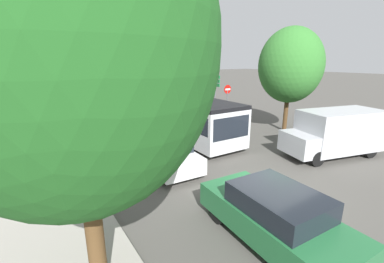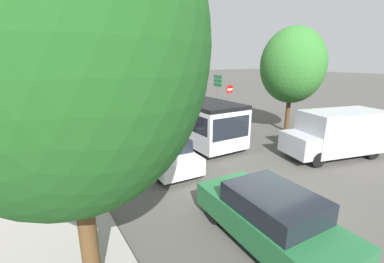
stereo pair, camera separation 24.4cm
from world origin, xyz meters
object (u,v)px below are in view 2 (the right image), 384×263
queued_car_red (120,124)px  queued_car_silver (96,108)px  no_entry_sign (229,97)px  queued_car_white (164,152)px  direction_sign_post (218,85)px  tree_left_mid (42,70)px  articulated_bus (159,105)px  queued_car_green (270,217)px  queued_car_black (79,99)px  city_bus_rear (58,80)px  queued_car_graphite (70,93)px  tree_right_near (291,67)px  traffic_light (150,99)px  tree_left_near (59,55)px  white_van (338,133)px

queued_car_red → queued_car_silver: queued_car_silver is taller
no_entry_sign → queued_car_white: bearing=-56.6°
direction_sign_post → tree_left_mid: bearing=17.3°
articulated_bus → queued_car_white: bearing=-23.0°
queued_car_green → queued_car_red: size_ratio=1.06×
queued_car_white → queued_car_black: queued_car_black is taller
city_bus_rear → queued_car_silver: 26.14m
queued_car_black → no_entry_sign: no_entry_sign is taller
queued_car_black → queued_car_graphite: (-0.01, 6.02, -0.05)m
direction_sign_post → tree_right_near: (0.52, -6.89, 1.66)m
queued_car_white → direction_sign_post: direction_sign_post is taller
queued_car_white → no_entry_sign: bearing=-52.9°
traffic_light → queued_car_silver: bearing=179.3°
articulated_bus → queued_car_graphite: bearing=-166.6°
city_bus_rear → queued_car_white: bearing=178.2°
articulated_bus → queued_car_white: 8.38m
queued_car_green → tree_left_near: 5.99m
white_van → tree_right_near: tree_right_near is taller
queued_car_silver → queued_car_graphite: size_ratio=1.07×
queued_car_white → queued_car_silver: queued_car_silver is taller
queued_car_graphite → queued_car_red: bearing=-175.3°
tree_left_mid → city_bus_rear: bearing=83.3°
queued_car_black → no_entry_sign: size_ratio=1.55×
queued_car_graphite → tree_left_near: bearing=176.3°
queued_car_red → queued_car_black: queued_car_black is taller
queued_car_black → queued_car_graphite: 6.02m
queued_car_graphite → white_van: size_ratio=0.77×
queued_car_white → queued_car_red: 6.27m
traffic_light → queued_car_green: bearing=-15.8°
queued_car_white → traffic_light: size_ratio=1.27×
queued_car_black → tree_right_near: size_ratio=0.65×
queued_car_graphite → traffic_light: size_ratio=1.20×
articulated_bus → tree_right_near: tree_right_near is taller
city_bus_rear → tree_left_near: tree_left_near is taller
no_entry_sign → tree_left_near: 16.89m
traffic_light → tree_right_near: size_ratio=0.50×
tree_right_near → queued_car_white: bearing=-173.7°
white_van → tree_left_mid: tree_left_mid is taller
tree_left_mid → queued_car_silver: bearing=59.3°
queued_car_silver → white_van: 17.90m
queued_car_white → queued_car_silver: (-0.10, 12.65, 0.01)m
articulated_bus → no_entry_sign: no_entry_sign is taller
queued_car_graphite → direction_sign_post: 19.83m
white_van → tree_left_near: tree_left_near is taller
traffic_light → tree_left_near: 10.75m
queued_car_graphite → traffic_light: bearing=-172.1°
no_entry_sign → traffic_light: bearing=-78.3°
queued_car_red → traffic_light: 3.00m
queued_car_white → queued_car_red: size_ratio=1.02×
queued_car_green → traffic_light: size_ratio=1.31×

